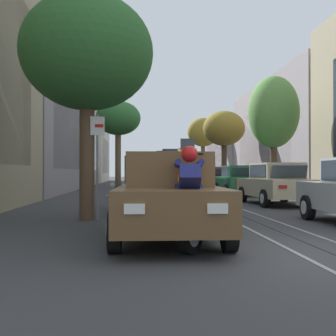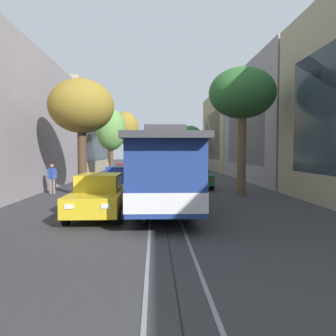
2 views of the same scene
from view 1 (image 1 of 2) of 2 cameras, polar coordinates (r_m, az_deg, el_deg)
ground_plane at (r=29.65m, az=1.48°, el=-2.95°), size 160.00×160.00×0.00m
trolley_track_rails at (r=33.48m, az=0.82°, el=-2.67°), size 1.14×66.53×0.01m
building_facade_left at (r=31.34m, az=-16.61°, el=5.63°), size 5.60×58.23×9.91m
building_facade_right at (r=34.38m, az=17.48°, el=4.40°), size 5.91×58.23×9.30m
parked_car_brown_near_left at (r=7.82m, az=-0.04°, el=-3.78°), size 2.06×4.39×1.58m
parked_car_teal_second_left at (r=13.63m, az=-1.59°, el=-2.40°), size 2.09×4.40×1.58m
parked_car_grey_mid_left at (r=19.26m, az=-2.38°, el=-1.86°), size 2.03×4.37×1.58m
parked_car_grey_fourth_left at (r=24.66m, az=-2.95°, el=-1.57°), size 2.02×4.37×1.58m
parked_car_green_fifth_left at (r=30.89m, az=-3.13°, el=-1.37°), size 2.12×4.41×1.58m
parked_car_beige_second_right at (r=16.47m, az=14.43°, el=-2.07°), size 2.12×4.41×1.58m
parked_car_green_mid_right at (r=22.82m, az=9.56°, el=-1.65°), size 2.01×4.36×1.58m
parked_car_maroon_fourth_right at (r=28.82m, az=6.49°, el=-1.42°), size 2.07×4.39×1.58m
parked_car_blue_fifth_right at (r=34.23m, az=4.59°, el=-1.29°), size 2.05×4.38×1.58m
parked_car_yellow_sixth_right at (r=40.54m, az=3.41°, el=-1.17°), size 2.01×4.36×1.58m
street_tree_kerb_left_near at (r=11.45m, az=-10.94°, el=14.95°), size 3.43×3.58×5.82m
street_tree_kerb_left_second at (r=34.90m, az=-6.80°, el=6.60°), size 3.70×3.44×7.09m
street_tree_kerb_right_second at (r=23.57m, az=14.17°, el=7.30°), size 2.73×2.83×6.44m
street_tree_kerb_right_mid at (r=35.57m, az=7.62°, el=5.25°), size 3.53×3.36×6.37m
street_tree_kerb_right_fourth at (r=48.24m, az=4.78°, el=4.74°), size 3.56×2.94×7.44m
cable_car_trolley at (r=39.48m, az=0.05°, el=0.06°), size 2.67×9.15×3.28m
motorcycle_with_rider at (r=6.75m, az=2.86°, el=-3.01°), size 0.52×1.85×1.81m
pedestrian_on_left_pavement at (r=34.88m, az=11.13°, el=-0.98°), size 0.55×0.37×1.72m
fire_hydrant at (r=14.86m, az=-7.56°, el=-3.70°), size 0.40×0.22×0.84m
street_sign_post at (r=10.88m, az=-9.58°, el=1.84°), size 0.36×0.09×2.73m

